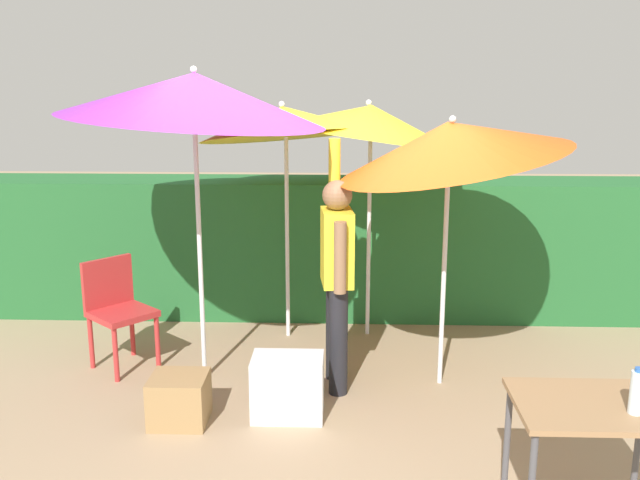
% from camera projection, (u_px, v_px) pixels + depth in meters
% --- Properties ---
extents(ground_plane, '(24.00, 24.00, 0.00)m').
position_uv_depth(ground_plane, '(319.00, 389.00, 5.40)').
color(ground_plane, '#9E8466').
extents(hedge_row, '(8.00, 0.70, 1.35)m').
position_uv_depth(hedge_row, '(326.00, 247.00, 6.98)').
color(hedge_row, '#23602D').
rests_on(hedge_row, ground_plane).
extents(umbrella_rainbow, '(1.96, 1.95, 2.44)m').
position_uv_depth(umbrella_rainbow, '(194.00, 97.00, 5.10)').
color(umbrella_rainbow, silver).
rests_on(umbrella_rainbow, ground_plane).
extents(umbrella_orange, '(1.72, 1.69, 2.20)m').
position_uv_depth(umbrella_orange, '(451.00, 142.00, 5.05)').
color(umbrella_orange, silver).
rests_on(umbrella_orange, ground_plane).
extents(umbrella_yellow, '(1.68, 1.65, 2.25)m').
position_uv_depth(umbrella_yellow, '(370.00, 122.00, 6.11)').
color(umbrella_yellow, silver).
rests_on(umbrella_yellow, ground_plane).
extents(umbrella_navy, '(1.51, 1.50, 2.24)m').
position_uv_depth(umbrella_navy, '(284.00, 122.00, 6.04)').
color(umbrella_navy, silver).
rests_on(umbrella_navy, ground_plane).
extents(person_vendor, '(0.26, 0.56, 1.88)m').
position_uv_depth(person_vendor, '(337.00, 269.00, 5.25)').
color(person_vendor, black).
rests_on(person_vendor, ground_plane).
extents(chair_plastic, '(0.62, 0.62, 0.89)m').
position_uv_depth(chair_plastic, '(117.00, 306.00, 5.72)').
color(chair_plastic, '#B72D2D').
rests_on(chair_plastic, ground_plane).
extents(cooler_box, '(0.50, 0.33, 0.44)m').
position_uv_depth(cooler_box, '(288.00, 387.00, 4.92)').
color(cooler_box, silver).
rests_on(cooler_box, ground_plane).
extents(crate_cardboard, '(0.39, 0.36, 0.34)m').
position_uv_depth(crate_cardboard, '(179.00, 399.00, 4.85)').
color(crate_cardboard, '#9E7A4C').
rests_on(crate_cardboard, ground_plane).
extents(folding_table, '(0.80, 0.60, 0.72)m').
position_uv_depth(folding_table, '(593.00, 419.00, 3.60)').
color(folding_table, '#4C4C51').
rests_on(folding_table, ground_plane).
extents(bottle_water, '(0.07, 0.07, 0.24)m').
position_uv_depth(bottle_water, '(637.00, 392.00, 3.45)').
color(bottle_water, silver).
rests_on(bottle_water, folding_table).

